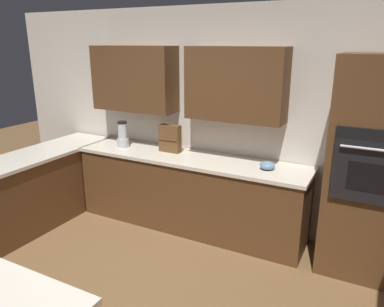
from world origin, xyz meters
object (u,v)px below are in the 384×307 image
Objects in this scene: mixing_bowl at (267,165)px; wall_oven at (373,170)px; blender at (123,136)px; spice_rack at (170,138)px.

wall_oven is at bearing -179.71° from mixing_bowl.
wall_oven is 1.01m from mixing_bowl.
wall_oven is 6.33× the size of blender.
spice_rack is at bearing -4.07° from mixing_bowl.
blender is 0.99× the size of spice_rack.
mixing_bowl is at bearing 0.29° from wall_oven.
mixing_bowl is at bearing 175.93° from spice_rack.
blender is 1.90m from mixing_bowl.
spice_rack reaches higher than blender.
wall_oven reaches higher than mixing_bowl.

